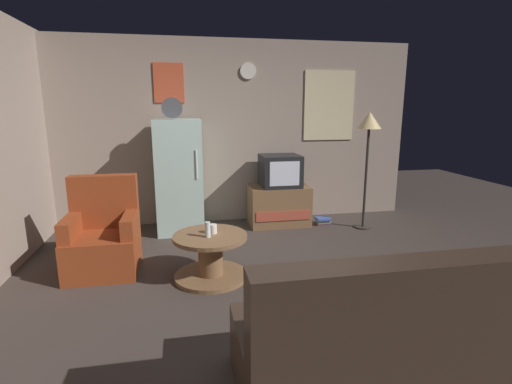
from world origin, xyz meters
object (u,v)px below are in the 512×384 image
object	(u,v)px
book_stack	(323,221)
couch	(384,343)
wine_glass	(208,230)
tv_stand	(279,205)
coffee_table	(211,256)
armchair	(104,238)
standing_lamp	(369,130)
crt_tv	(280,171)
mug_ceramic_white	(213,229)
fridge	(179,176)

from	to	relation	value
book_stack	couch	bearing A→B (deg)	-104.56
wine_glass	tv_stand	bearing A→B (deg)	56.11
coffee_table	armchair	bearing A→B (deg)	158.56
standing_lamp	wine_glass	size ratio (longest dim) A/B	10.60
standing_lamp	coffee_table	world-z (taller)	standing_lamp
crt_tv	couch	world-z (taller)	crt_tv
tv_stand	book_stack	distance (m)	0.68
tv_stand	mug_ceramic_white	distance (m)	1.89
fridge	tv_stand	xyz separation A→B (m)	(1.38, 0.04, -0.48)
crt_tv	standing_lamp	xyz separation A→B (m)	(1.11, -0.38, 0.58)
fridge	crt_tv	size ratio (longest dim) A/B	3.28
standing_lamp	mug_ceramic_white	distance (m)	2.62
tv_stand	wine_glass	size ratio (longest dim) A/B	5.60
standing_lamp	book_stack	size ratio (longest dim) A/B	7.63
crt_tv	wine_glass	world-z (taller)	crt_tv
armchair	book_stack	xyz separation A→B (m)	(2.77, 1.03, -0.28)
tv_stand	mug_ceramic_white	size ratio (longest dim) A/B	9.33
mug_ceramic_white	armchair	size ratio (longest dim) A/B	0.09
fridge	armchair	xyz separation A→B (m)	(-0.78, -1.14, -0.42)
crt_tv	coffee_table	size ratio (longest dim) A/B	0.75
fridge	armchair	distance (m)	1.44
book_stack	tv_stand	bearing A→B (deg)	166.52
standing_lamp	coffee_table	xyz separation A→B (m)	(-2.21, -1.22, -1.13)
tv_stand	mug_ceramic_white	world-z (taller)	tv_stand
fridge	armchair	bearing A→B (deg)	-124.17
coffee_table	armchair	xyz separation A→B (m)	(-1.06, 0.42, 0.11)
standing_lamp	couch	world-z (taller)	standing_lamp
crt_tv	armchair	world-z (taller)	crt_tv
crt_tv	standing_lamp	bearing A→B (deg)	-18.73
standing_lamp	fridge	bearing A→B (deg)	172.22
tv_stand	crt_tv	size ratio (longest dim) A/B	1.56
tv_stand	couch	size ratio (longest dim) A/B	0.49
wine_glass	mug_ceramic_white	xyz separation A→B (m)	(0.06, 0.11, -0.03)
crt_tv	mug_ceramic_white	xyz separation A→B (m)	(-1.07, -1.55, -0.29)
mug_ceramic_white	armchair	bearing A→B (deg)	161.19
armchair	coffee_table	bearing A→B (deg)	-21.44
crt_tv	book_stack	size ratio (longest dim) A/B	2.59
crt_tv	coffee_table	bearing A→B (deg)	-124.66
fridge	crt_tv	distance (m)	1.39
fridge	couch	bearing A→B (deg)	-70.48
armchair	book_stack	size ratio (longest dim) A/B	4.61
coffee_table	fridge	bearing A→B (deg)	100.34
tv_stand	crt_tv	bearing A→B (deg)	-4.18
crt_tv	book_stack	world-z (taller)	crt_tv
coffee_table	mug_ceramic_white	bearing A→B (deg)	52.38
fridge	coffee_table	size ratio (longest dim) A/B	2.46
crt_tv	wine_glass	size ratio (longest dim) A/B	3.60
tv_stand	wine_glass	distance (m)	2.01
tv_stand	book_stack	bearing A→B (deg)	-13.48
coffee_table	book_stack	xyz separation A→B (m)	(1.71, 1.45, -0.17)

